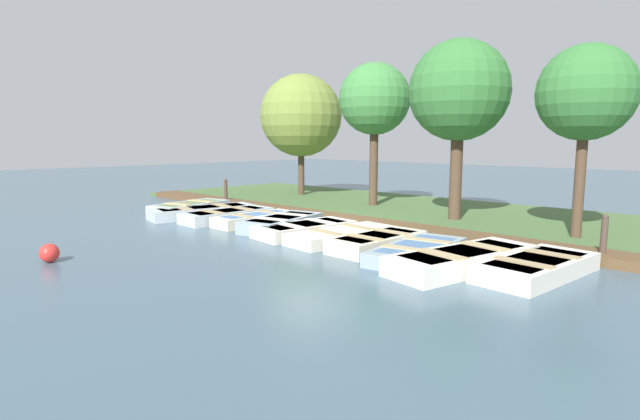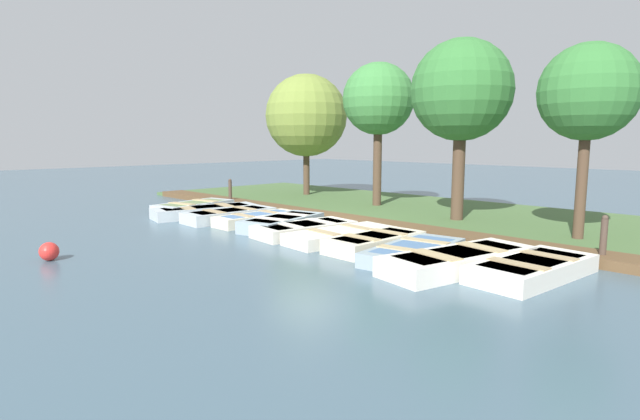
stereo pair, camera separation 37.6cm
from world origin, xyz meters
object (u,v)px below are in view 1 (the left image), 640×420
object	(u,v)px
rowboat_2	(227,215)
mooring_post_near	(226,192)
mooring_post_far	(604,238)
rowboat_8	(417,251)
rowboat_0	(190,208)
rowboat_6	(342,235)
rowboat_7	(377,242)
rowboat_4	(282,223)
park_tree_center	(459,92)
rowboat_9	(463,260)
park_tree_right	(586,94)
rowboat_3	(255,219)
rowboat_5	(305,229)
rowboat_10	(537,267)
rowboat_1	(203,212)
park_tree_far_left	(301,116)
park_tree_left	(375,100)
buoy	(49,253)

from	to	relation	value
rowboat_2	mooring_post_near	distance (m)	4.08
mooring_post_far	rowboat_8	bearing A→B (deg)	-51.73
rowboat_0	rowboat_6	distance (m)	7.31
rowboat_7	mooring_post_near	world-z (taller)	mooring_post_near
rowboat_4	park_tree_center	world-z (taller)	park_tree_center
rowboat_7	mooring_post_far	world-z (taller)	mooring_post_far
rowboat_0	mooring_post_far	bearing A→B (deg)	88.39
rowboat_9	park_tree_right	world-z (taller)	park_tree_right
rowboat_3	rowboat_5	bearing A→B (deg)	86.17
rowboat_4	rowboat_6	distance (m)	2.48
rowboat_10	rowboat_0	bearing A→B (deg)	-84.06
rowboat_1	park_tree_right	xyz separation A→B (m)	(-4.41, 10.62, 3.58)
rowboat_0	rowboat_2	bearing A→B (deg)	76.24
rowboat_4	park_tree_far_left	bearing A→B (deg)	-150.59
rowboat_2	rowboat_4	size ratio (longest dim) A/B	1.02
rowboat_4	mooring_post_far	bearing A→B (deg)	91.44
mooring_post_near	park_tree_left	xyz separation A→B (m)	(-3.45, 4.85, 3.58)
rowboat_7	park_tree_right	size ratio (longest dim) A/B	0.53
rowboat_0	rowboat_3	bearing A→B (deg)	80.98
rowboat_2	park_tree_right	distance (m)	10.86
rowboat_0	rowboat_1	xyz separation A→B (m)	(0.19, 1.11, -0.01)
buoy	park_tree_left	size ratio (longest dim) A/B	0.07
rowboat_2	mooring_post_far	xyz separation A→B (m)	(-2.31, 10.46, 0.35)
rowboat_0	rowboat_7	world-z (taller)	rowboat_0
rowboat_8	rowboat_10	distance (m)	2.50
rowboat_9	rowboat_2	bearing A→B (deg)	-80.54
rowboat_8	park_tree_right	distance (m)	6.03
rowboat_1	buoy	xyz separation A→B (m)	(5.87, 3.19, 0.02)
rowboat_0	rowboat_5	bearing A→B (deg)	78.25
park_tree_far_left	rowboat_3	bearing A→B (deg)	35.37
rowboat_9	park_tree_right	distance (m)	5.86
rowboat_7	rowboat_9	xyz separation A→B (m)	(0.31, 2.43, 0.02)
rowboat_10	mooring_post_far	distance (m)	2.17
mooring_post_near	park_tree_right	xyz separation A→B (m)	(-2.01, 12.65, 3.22)
rowboat_5	mooring_post_far	bearing A→B (deg)	114.87
rowboat_1	rowboat_9	world-z (taller)	rowboat_9
rowboat_8	park_tree_center	bearing A→B (deg)	-167.72
rowboat_6	rowboat_10	xyz separation A→B (m)	(-0.10, 4.97, 0.03)
rowboat_8	park_tree_center	distance (m)	6.60
rowboat_4	rowboat_8	world-z (taller)	rowboat_4
rowboat_2	rowboat_5	bearing A→B (deg)	92.82
rowboat_4	mooring_post_far	size ratio (longest dim) A/B	2.80
rowboat_5	rowboat_6	distance (m)	1.28
rowboat_5	rowboat_8	distance (m)	3.79
rowboat_7	mooring_post_near	size ratio (longest dim) A/B	2.49
park_tree_left	park_tree_center	bearing A→B (deg)	77.09
park_tree_left	park_tree_right	bearing A→B (deg)	79.52
rowboat_0	rowboat_3	size ratio (longest dim) A/B	1.12
rowboat_6	park_tree_center	distance (m)	6.16
park_tree_left	buoy	bearing A→B (deg)	1.81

